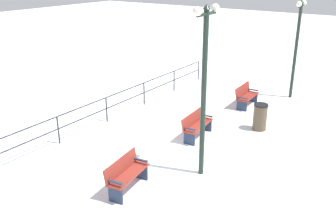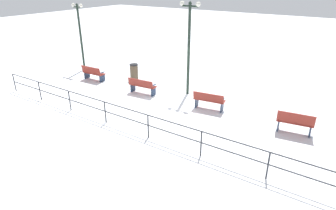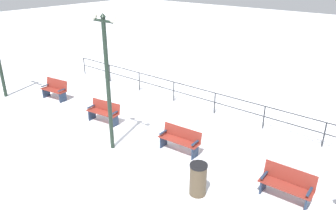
{
  "view_description": "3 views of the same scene",
  "coord_description": "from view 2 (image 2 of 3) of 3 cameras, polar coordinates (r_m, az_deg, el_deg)",
  "views": [
    {
      "loc": [
        5.76,
        -8.2,
        5.53
      ],
      "look_at": [
        -1.0,
        1.5,
        1.11
      ],
      "focal_mm": 39.68,
      "sensor_mm": 36.0,
      "label": 1
    },
    {
      "loc": [
        -11.25,
        -7.16,
        5.69
      ],
      "look_at": [
        -1.85,
        -0.91,
        0.69
      ],
      "focal_mm": 30.89,
      "sensor_mm": 36.0,
      "label": 2
    },
    {
      "loc": [
        7.94,
        7.98,
        6.03
      ],
      "look_at": [
        -1.55,
        0.17,
        0.8
      ],
      "focal_mm": 35.39,
      "sensor_mm": 36.0,
      "label": 3
    }
  ],
  "objects": [
    {
      "name": "lamppost_far",
      "position": [
        19.81,
        -17.01,
        14.14
      ],
      "size": [
        0.23,
        0.91,
        4.24
      ],
      "color": "#1E2D23",
      "rests_on": "ground"
    },
    {
      "name": "waterfront_railing",
      "position": [
        11.64,
        -8.42,
        -1.91
      ],
      "size": [
        0.05,
        15.94,
        0.98
      ],
      "color": "#26282D",
      "rests_on": "ground"
    },
    {
      "name": "bench_second",
      "position": [
        13.52,
        8.09,
        0.93
      ],
      "size": [
        0.7,
        1.5,
        0.87
      ],
      "rotation": [
        0.0,
        0.0,
        0.14
      ],
      "color": "maroon",
      "rests_on": "ground"
    },
    {
      "name": "lamppost_middle",
      "position": [
        14.63,
        4.18,
        12.87
      ],
      "size": [
        0.23,
        1.1,
        4.69
      ],
      "color": "#1E2D23",
      "rests_on": "ground"
    },
    {
      "name": "ground_plane",
      "position": [
        14.5,
        1.07,
        0.8
      ],
      "size": [
        80.0,
        80.0,
        0.0
      ],
      "primitive_type": "plane",
      "color": "white",
      "rests_on": "ground"
    },
    {
      "name": "bench_third",
      "position": [
        15.3,
        -5.14,
        3.82
      ],
      "size": [
        0.6,
        1.54,
        0.85
      ],
      "rotation": [
        0.0,
        0.0,
        0.07
      ],
      "color": "maroon",
      "rests_on": "ground"
    },
    {
      "name": "bench_fourth",
      "position": [
        17.92,
        -14.55,
        6.13
      ],
      "size": [
        0.6,
        1.46,
        0.88
      ],
      "rotation": [
        0.0,
        0.0,
        0.04
      ],
      "color": "maroon",
      "rests_on": "ground"
    },
    {
      "name": "bench_nearest",
      "position": [
        12.35,
        23.78,
        -3.16
      ],
      "size": [
        0.7,
        1.43,
        0.96
      ],
      "rotation": [
        0.0,
        0.0,
        0.14
      ],
      "color": "maroon",
      "rests_on": "ground"
    },
    {
      "name": "trash_bin",
      "position": [
        17.52,
        -6.71,
        6.48
      ],
      "size": [
        0.5,
        0.5,
        0.97
      ],
      "color": "brown",
      "rests_on": "ground"
    }
  ]
}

